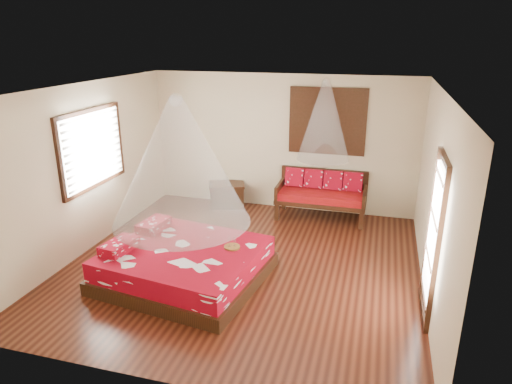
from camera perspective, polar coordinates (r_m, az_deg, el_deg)
room at (r=6.92m, az=-1.69°, el=1.20°), size 5.54×5.54×2.84m
bed at (r=7.05m, az=-9.00°, el=-8.84°), size 2.50×2.32×0.65m
daybed at (r=9.23m, az=8.22°, el=-0.08°), size 1.76×0.78×0.94m
storage_chest at (r=9.83m, az=-3.66°, el=-0.33°), size 0.89×0.77×0.51m
shutter_panel at (r=9.21m, az=8.92°, el=8.72°), size 1.52×0.06×1.32m
window_left at (r=8.20m, az=-19.74°, el=5.12°), size 0.10×1.74×1.34m
glazed_door at (r=6.24m, az=21.24°, el=-5.49°), size 0.08×1.02×2.16m
wine_tray at (r=6.87m, az=-3.02°, el=-6.60°), size 0.24×0.24×0.20m
mosquito_net_main at (r=6.45m, az=-9.57°, el=3.76°), size 1.98×1.98×1.80m
mosquito_net_daybed at (r=8.74m, az=8.56°, el=8.85°), size 1.00×1.00×1.50m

